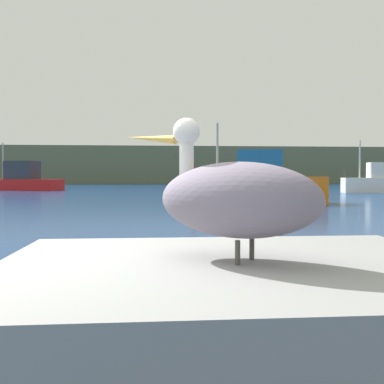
{
  "coord_description": "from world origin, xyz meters",
  "views": [
    {
      "loc": [
        0.76,
        -2.94,
        1.33
      ],
      "look_at": [
        2.36,
        16.3,
        0.64
      ],
      "focal_mm": 41.34,
      "sensor_mm": 36.0,
      "label": 1
    }
  ],
  "objects_px": {
    "pelican": "(235,198)",
    "fishing_boat_orange": "(258,185)",
    "fishing_boat_red": "(23,180)",
    "fishing_boat_white": "(383,182)"
  },
  "relations": [
    {
      "from": "fishing_boat_white",
      "to": "fishing_boat_orange",
      "type": "xyz_separation_m",
      "value": [
        -13.47,
        -12.89,
        0.05
      ]
    },
    {
      "from": "pelican",
      "to": "fishing_boat_white",
      "type": "height_order",
      "value": "fishing_boat_white"
    },
    {
      "from": "fishing_boat_white",
      "to": "fishing_boat_orange",
      "type": "height_order",
      "value": "fishing_boat_white"
    },
    {
      "from": "pelican",
      "to": "fishing_boat_red",
      "type": "height_order",
      "value": "fishing_boat_red"
    },
    {
      "from": "fishing_boat_white",
      "to": "fishing_boat_red",
      "type": "xyz_separation_m",
      "value": [
        -31.29,
        9.09,
        0.14
      ]
    },
    {
      "from": "pelican",
      "to": "fishing_boat_orange",
      "type": "height_order",
      "value": "fishing_boat_orange"
    },
    {
      "from": "pelican",
      "to": "fishing_boat_white",
      "type": "bearing_deg",
      "value": -81.08
    },
    {
      "from": "pelican",
      "to": "fishing_boat_red",
      "type": "distance_m",
      "value": 43.24
    },
    {
      "from": "pelican",
      "to": "fishing_boat_orange",
      "type": "relative_size",
      "value": 0.18
    },
    {
      "from": "fishing_boat_orange",
      "to": "fishing_boat_red",
      "type": "bearing_deg",
      "value": -34.16
    }
  ]
}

